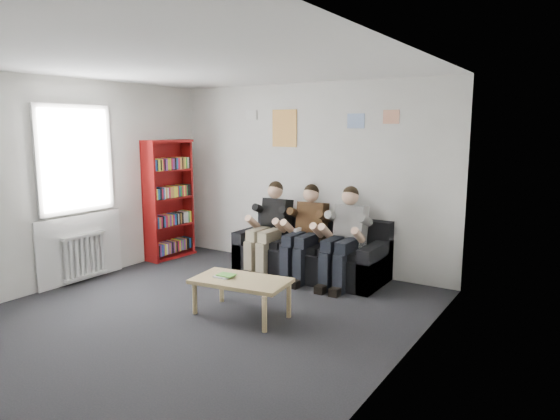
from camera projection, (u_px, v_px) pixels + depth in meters
name	position (u px, v px, depth m)	size (l,w,h in m)	color
room_shell	(191.00, 196.00, 5.26)	(5.00, 5.00, 5.00)	black
sofa	(311.00, 255.00, 7.02)	(2.11, 0.86, 0.82)	black
bookshelf	(170.00, 199.00, 7.88)	(0.28, 0.84, 1.87)	maroon
coffee_table	(241.00, 283.00, 5.48)	(1.05, 0.58, 0.42)	#D4BD7A
game_cases	(225.00, 276.00, 5.54)	(0.21, 0.17, 0.03)	silver
person_left	(269.00, 228.00, 7.11)	(0.40, 0.86, 1.30)	black
person_middle	(305.00, 233.00, 6.80)	(0.40, 0.85, 1.29)	#54391C
person_right	(344.00, 238.00, 6.49)	(0.40, 0.86, 1.31)	white
radiator	(85.00, 256.00, 6.73)	(0.10, 0.64, 0.60)	white
window	(78.00, 206.00, 6.66)	(0.05, 1.30, 2.36)	white
poster_large	(284.00, 128.00, 7.42)	(0.42, 0.01, 0.55)	#EEC854
poster_blue	(356.00, 121.00, 6.80)	(0.25, 0.01, 0.20)	#4284E1
poster_pink	(391.00, 117.00, 6.52)	(0.22, 0.01, 0.18)	#BA3A8B
poster_sign	(252.00, 115.00, 7.71)	(0.20, 0.01, 0.14)	silver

